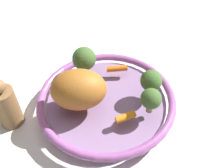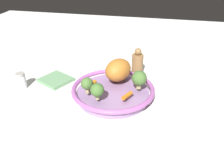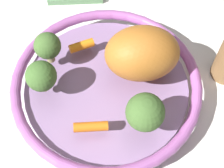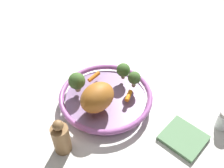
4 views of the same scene
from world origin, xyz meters
The scene contains 11 objects.
ground_plane centered at (0.00, 0.00, 0.00)m, with size 2.57×2.57×0.00m, color silver.
serving_bowl centered at (0.00, 0.00, 0.03)m, with size 0.33×0.33×0.05m.
roast_chicken_piece centered at (0.01, 0.06, 0.09)m, with size 0.12×0.09×0.09m, color #B36926.
baby_carrot_near_rim centered at (-0.08, -0.01, 0.06)m, with size 0.02×0.02×0.04m, color orange.
baby_carrot_back centered at (0.07, -0.06, 0.06)m, with size 0.02×0.02×0.05m, color orange.
broccoli_floret_edge centered at (-0.04, -0.10, 0.09)m, with size 0.05×0.05×0.06m.
broccoli_floret_large centered at (0.10, 0.01, 0.09)m, with size 0.06×0.06×0.07m.
broccoli_floret_mid centered at (-0.09, -0.06, 0.09)m, with size 0.05×0.05×0.06m.
salt_shaker centered at (-0.40, -0.01, 0.04)m, with size 0.04×0.04×0.07m.
pepper_mill centered at (0.07, 0.22, 0.06)m, with size 0.05×0.05×0.14m.
dish_towel centered at (-0.28, 0.08, 0.01)m, with size 0.13×0.12×0.01m, color #669366.
Camera 4 is at (-0.19, 0.56, 0.68)m, focal length 39.36 mm.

